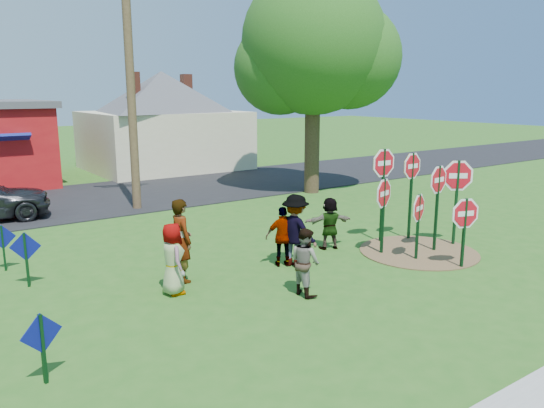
% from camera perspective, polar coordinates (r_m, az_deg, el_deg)
% --- Properties ---
extents(ground, '(120.00, 120.00, 0.00)m').
position_cam_1_polar(ground, '(12.91, -1.01, -7.55)').
color(ground, '#285C1A').
rests_on(ground, ground).
extents(road, '(120.00, 7.50, 0.04)m').
position_cam_1_polar(road, '(23.03, -17.33, 0.72)').
color(road, black).
rests_on(road, ground).
extents(dirt_patch, '(3.20, 3.20, 0.03)m').
position_cam_1_polar(dirt_patch, '(15.14, 15.49, -4.96)').
color(dirt_patch, brown).
rests_on(dirt_patch, ground).
extents(cream_house, '(9.40, 9.40, 6.50)m').
position_cam_1_polar(cream_house, '(30.69, -11.65, 9.20)').
color(cream_house, beige).
rests_on(cream_house, ground).
extents(stop_sign_a, '(0.99, 0.34, 1.91)m').
position_cam_1_polar(stop_sign_a, '(13.85, 20.05, -1.46)').
color(stop_sign_a, black).
rests_on(stop_sign_a, ground).
extents(stop_sign_b, '(1.11, 0.08, 2.88)m').
position_cam_1_polar(stop_sign_b, '(15.45, 11.90, 3.44)').
color(stop_sign_b, black).
rests_on(stop_sign_b, ground).
extents(stop_sign_c, '(1.03, 0.14, 2.52)m').
position_cam_1_polar(stop_sign_c, '(14.98, 17.42, 1.59)').
color(stop_sign_c, black).
rests_on(stop_sign_c, ground).
extents(stop_sign_d, '(1.05, 0.11, 2.72)m').
position_cam_1_polar(stop_sign_d, '(15.99, 14.81, 3.15)').
color(stop_sign_d, black).
rests_on(stop_sign_d, ground).
extents(stop_sign_e, '(0.94, 0.33, 1.88)m').
position_cam_1_polar(stop_sign_e, '(14.15, 15.48, -0.93)').
color(stop_sign_e, black).
rests_on(stop_sign_e, ground).
extents(stop_sign_f, '(1.00, 0.67, 2.60)m').
position_cam_1_polar(stop_sign_f, '(15.76, 19.33, 2.26)').
color(stop_sign_f, black).
rests_on(stop_sign_f, ground).
extents(stop_sign_g, '(1.03, 0.33, 2.21)m').
position_cam_1_polar(stop_sign_g, '(14.42, 11.91, 0.47)').
color(stop_sign_g, black).
rests_on(stop_sign_g, ground).
extents(blue_diamond_a, '(0.63, 0.17, 1.13)m').
position_cam_1_polar(blue_diamond_a, '(8.84, -23.49, -13.35)').
color(blue_diamond_a, black).
rests_on(blue_diamond_a, ground).
extents(blue_diamond_c, '(0.63, 0.26, 1.28)m').
position_cam_1_polar(blue_diamond_c, '(13.08, -24.95, -4.83)').
color(blue_diamond_c, black).
rests_on(blue_diamond_c, ground).
extents(blue_diamond_d, '(0.61, 0.12, 1.16)m').
position_cam_1_polar(blue_diamond_d, '(14.50, -26.97, -3.72)').
color(blue_diamond_d, black).
rests_on(blue_diamond_d, ground).
extents(person_a, '(0.56, 0.81, 1.58)m').
position_cam_1_polar(person_a, '(11.68, -10.64, -5.83)').
color(person_a, '#35497F').
rests_on(person_a, ground).
extents(person_b, '(0.48, 0.72, 1.95)m').
position_cam_1_polar(person_b, '(12.36, -9.70, -3.89)').
color(person_b, '#246D56').
rests_on(person_b, ground).
extents(person_c, '(0.56, 0.72, 1.48)m').
position_cam_1_polar(person_c, '(11.48, 3.59, -6.21)').
color(person_c, brown).
rests_on(person_c, ground).
extents(person_d, '(1.00, 1.33, 1.84)m').
position_cam_1_polar(person_d, '(13.25, 2.53, -2.87)').
color(person_d, '#37373C').
rests_on(person_d, ground).
extents(person_e, '(0.97, 0.74, 1.53)m').
position_cam_1_polar(person_e, '(13.28, 1.22, -3.53)').
color(person_e, '#462A56').
rests_on(person_e, ground).
extents(person_f, '(1.43, 0.84, 1.47)m').
position_cam_1_polar(person_f, '(14.83, 6.21, -2.06)').
color(person_f, '#1F4C26').
rests_on(person_f, ground).
extents(utility_pole, '(2.39, 0.86, 10.05)m').
position_cam_1_polar(utility_pole, '(20.07, -15.09, 14.39)').
color(utility_pole, '#4C3823').
rests_on(utility_pole, ground).
extents(leafy_tree, '(6.53, 5.96, 9.28)m').
position_cam_1_polar(leafy_tree, '(22.95, 4.80, 16.13)').
color(leafy_tree, '#382819').
rests_on(leafy_tree, ground).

